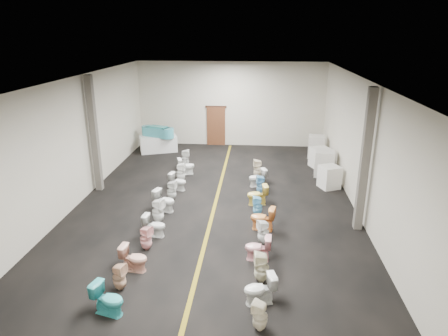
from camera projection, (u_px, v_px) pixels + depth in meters
The scene contains 40 objects.
floor at pixel (215, 204), 14.64m from camera, with size 16.00×16.00×0.00m, color black.
ceiling at pixel (214, 79), 13.17m from camera, with size 16.00×16.00×0.00m, color black.
wall_back at pixel (231, 104), 21.44m from camera, with size 10.00×10.00×0.00m, color beige.
wall_front at pixel (161, 280), 6.38m from camera, with size 10.00×10.00×0.00m, color beige.
wall_left at pixel (76, 141), 14.31m from camera, with size 16.00×16.00×0.00m, color beige.
wall_right at pixel (361, 148), 13.50m from camera, with size 16.00×16.00×0.00m, color beige.
aisle_stripe at pixel (215, 203), 14.64m from camera, with size 0.12×15.60×0.01m, color #7B6712.
back_door at pixel (216, 126), 21.84m from camera, with size 1.00×0.10×2.10m, color #562D19.
door_frame at pixel (216, 107), 21.50m from camera, with size 1.15×0.08×0.10m, color #331C11.
column_left at pixel (94, 135), 15.24m from camera, with size 0.25×0.25×4.50m, color #59544C.
column_right at pixel (365, 162), 12.11m from camera, with size 0.25×0.25×4.50m, color #59544C.
display_table at pixel (158, 144), 20.84m from camera, with size 1.86×0.93×0.83m, color white.
bathtub at pixel (158, 131), 20.62m from camera, with size 1.78×1.10×0.55m.
appliance_crate_a at pixel (329, 177), 15.99m from camera, with size 0.71×0.71×0.91m, color silver.
appliance_crate_b at pixel (324, 163), 17.32m from camera, with size 0.81×0.81×1.11m, color beige.
appliance_crate_c at pixel (320, 158), 18.42m from camera, with size 0.81×0.81×0.91m, color silver.
appliance_crate_d at pixel (316, 147), 19.85m from camera, with size 0.77×0.77×1.09m, color silver.
toilet_left_0 at pixel (108, 299), 8.85m from camera, with size 0.42×0.74×0.76m, color #36ACB1.
toilet_left_1 at pixel (119, 277), 9.69m from camera, with size 0.32×0.33×0.71m, color #DDAD8B.
toilet_left_2 at pixel (134, 258), 10.46m from camera, with size 0.41×0.71×0.73m, color #E2A58F.
toilet_left_3 at pixel (146, 238), 11.46m from camera, with size 0.33×0.34×0.74m, color #F5B0AF.
toilet_left_4 at pixel (154, 225), 12.24m from camera, with size 0.39×0.69×0.71m, color silver.
toilet_left_5 at pixel (158, 211), 13.08m from camera, with size 0.38×0.39×0.84m, color white.
toilet_left_6 at pixel (164, 201), 13.95m from camera, with size 0.43×0.76×0.78m, color silver.
toilet_left_7 at pixel (172, 191), 14.83m from camera, with size 0.34×0.35×0.76m, color silver.
toilet_left_8 at pixel (178, 181), 15.81m from camera, with size 0.39×0.69×0.70m, color silver.
toilet_left_9 at pixel (181, 172), 16.66m from camera, with size 0.37×0.38×0.82m, color white.
toilet_left_10 at pixel (186, 166), 17.51m from camera, with size 0.42×0.74×0.75m, color white.
toilet_left_11 at pixel (185, 158), 18.43m from camera, with size 0.38×0.38×0.83m, color white.
toilet_right_0 at pixel (260, 316), 8.37m from camera, with size 0.31×0.32×0.69m, color #EDE1C5.
toilet_right_1 at pixel (260, 290), 9.18m from camera, with size 0.42×0.74×0.75m, color silver.
toilet_right_2 at pixel (262, 267), 9.97m from camera, with size 0.37×0.38×0.83m, color beige.
toilet_right_3 at pixel (258, 248), 10.94m from camera, with size 0.41×0.72×0.73m, color pink.
toilet_right_4 at pixel (263, 232), 11.81m from camera, with size 0.33×0.34×0.74m, color white.
toilet_right_5 at pixel (263, 218), 12.61m from camera, with size 0.44×0.77×0.79m, color #EA8E44.
toilet_right_6 at pixel (258, 206), 13.59m from camera, with size 0.32×0.33×0.71m, color #77CDF2.
toilet_right_7 at pixel (257, 195), 14.45m from camera, with size 0.42×0.74×0.76m, color #E8CB54.
toilet_right_8 at pixel (261, 185), 15.35m from camera, with size 0.35×0.35×0.77m, color #6BAFDB.
toilet_right_9 at pixel (257, 178), 16.17m from camera, with size 0.41×0.71×0.73m, color silver.
toilet_right_10 at pixel (258, 169), 17.05m from camera, with size 0.38×0.38×0.83m, color #F5E5C7.
Camera 1 is at (1.47, -13.33, 6.02)m, focal length 32.00 mm.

